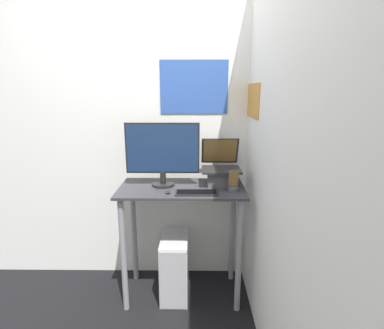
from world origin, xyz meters
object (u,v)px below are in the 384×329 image
object	(u,v)px
monitor	(162,154)
mouse	(168,192)
computer_tower	(175,267)
laptop	(221,172)
keyboard	(197,193)
cell_phone	(233,186)

from	to	relation	value
monitor	mouse	size ratio (longest dim) A/B	10.66
monitor	computer_tower	world-z (taller)	monitor
laptop	mouse	distance (m)	0.47
monitor	keyboard	xyz separation A→B (m)	(0.26, -0.19, -0.25)
monitor	mouse	distance (m)	0.31
keyboard	mouse	size ratio (longest dim) A/B	5.82
mouse	cell_phone	world-z (taller)	cell_phone
keyboard	computer_tower	size ratio (longest dim) A/B	0.60
laptop	mouse	xyz separation A→B (m)	(-0.40, -0.23, -0.09)
keyboard	mouse	distance (m)	0.21
monitor	mouse	xyz separation A→B (m)	(0.05, -0.19, -0.24)
mouse	cell_phone	size ratio (longest dim) A/B	0.33
monitor	keyboard	distance (m)	0.41
mouse	cell_phone	bearing A→B (deg)	7.10
monitor	cell_phone	xyz separation A→B (m)	(0.53, -0.13, -0.21)
laptop	cell_phone	distance (m)	0.19
keyboard	computer_tower	world-z (taller)	keyboard
monitor	keyboard	size ratio (longest dim) A/B	1.83
laptop	mouse	bearing A→B (deg)	-150.32
mouse	computer_tower	distance (m)	0.70
laptop	monitor	bearing A→B (deg)	-175.24
laptop	computer_tower	xyz separation A→B (m)	(-0.37, -0.11, -0.77)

